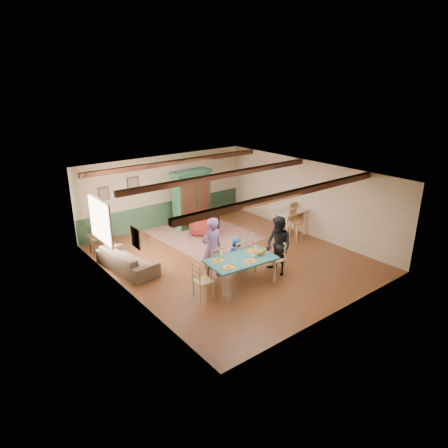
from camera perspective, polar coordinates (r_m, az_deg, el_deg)
floor at (r=12.72m, az=1.01°, el=-4.87°), size 8.00×8.00×0.00m
wall_back at (r=15.38m, az=-8.43°, el=4.72°), size 7.00×0.02×2.70m
wall_left at (r=10.50m, az=-13.96°, el=-3.01°), size 0.02×8.00×2.70m
wall_right at (r=14.58m, az=11.80°, el=3.65°), size 0.02×8.00×2.70m
ceiling at (r=11.84m, az=1.09°, el=7.07°), size 7.00×8.00×0.02m
wainscot_back at (r=15.62m, az=-8.23°, el=1.52°), size 6.95×0.03×0.90m
ceiling_beam_front at (r=10.24m, az=9.26°, el=4.21°), size 6.95×0.16×0.16m
ceiling_beam_mid at (r=12.16m, az=-0.11°, el=6.99°), size 6.95×0.16×0.16m
ceiling_beam_back at (r=14.26m, az=-6.64°, el=8.80°), size 6.95×0.16×0.16m
window_left at (r=11.93m, az=-17.35°, el=0.48°), size 0.06×1.60×1.30m
picture_left_wall at (r=9.86m, az=-12.52°, el=-1.93°), size 0.04×0.42×0.52m
picture_back_a at (r=14.67m, az=-12.86°, el=5.50°), size 0.45×0.04×0.55m
picture_back_b at (r=14.29m, az=-16.78°, el=4.14°), size 0.38×0.04×0.48m
dining_table at (r=10.98m, az=2.45°, el=-6.86°), size 1.96×1.20×0.78m
dining_chair_far_left at (r=11.29m, az=-1.50°, el=-5.47°), size 0.48×0.50×0.99m
dining_chair_far_right at (r=11.71m, az=1.99°, el=-4.51°), size 0.48×0.50×0.99m
dining_chair_end_left at (r=10.36m, az=-3.01°, el=-7.98°), size 0.50×0.48×0.99m
dining_chair_end_right at (r=11.61m, az=7.30°, el=-4.88°), size 0.50×0.48×0.99m
person_man at (r=11.19m, az=-1.74°, el=-3.45°), size 0.69×0.49×1.80m
person_woman at (r=11.53m, az=7.78°, el=-3.11°), size 0.72×0.89×1.72m
person_child at (r=11.76m, az=1.76°, el=-4.24°), size 0.54×0.38×1.05m
cat at (r=11.02m, az=5.24°, el=-4.05°), size 0.39×0.18×0.19m
place_setting_near_left at (r=10.30m, az=0.72°, el=-5.99°), size 0.44×0.35×0.11m
place_setting_near_center at (r=10.66m, az=3.76°, el=-5.10°), size 0.44×0.35×0.11m
place_setting_far_left at (r=10.69m, az=-0.84°, el=-4.96°), size 0.44×0.35×0.11m
place_setting_far_right at (r=11.29m, az=4.09°, el=-3.60°), size 0.44×0.35×0.11m
area_rug at (r=14.61m, az=-2.98°, el=-1.48°), size 3.14×3.69×0.01m
armoire at (r=15.13m, az=-4.66°, el=3.60°), size 1.56×0.66×2.18m
armchair at (r=14.51m, az=-2.80°, el=0.04°), size 1.21×1.21×0.80m
sofa at (r=12.20m, az=-13.67°, el=-4.97°), size 1.13×2.26×0.63m
end_table at (r=13.49m, az=-17.47°, el=-2.83°), size 0.58×0.58×0.66m
table_lamp at (r=13.27m, az=-17.75°, el=-0.32°), size 0.36×0.36×0.60m
counter_table at (r=14.48m, az=9.51°, el=0.08°), size 1.19×0.72×0.97m
bar_stool_left at (r=14.01m, az=10.28°, el=-0.27°), size 0.45×0.48×1.14m
bar_stool_right at (r=14.75m, az=10.37°, el=0.76°), size 0.41×0.45×1.14m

